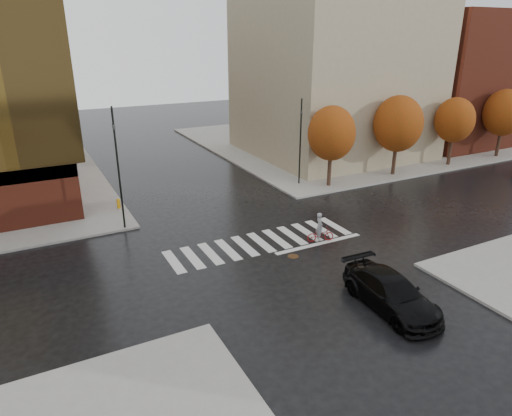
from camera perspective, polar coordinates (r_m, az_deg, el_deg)
The scene contains 15 objects.
ground at distance 27.38m, azimuth 1.13°, elevation -4.70°, with size 120.00×120.00×0.00m, color black.
sidewalk_ne at distance 55.11m, azimuth 10.01°, elevation 8.29°, with size 30.00×30.00×0.15m, color gray.
crosswalk at distance 27.77m, azimuth 0.63°, elevation -4.30°, with size 12.00×3.00×0.01m, color silver.
building_ne_tan at distance 48.31m, azimuth 9.72°, elevation 17.46°, with size 16.00×16.00×18.00m, color gray.
building_ne_brick at distance 58.75m, azimuth 23.26°, elevation 14.74°, with size 14.00×14.00×14.00m, color maroon.
tree_ne_a at distance 37.10m, azimuth 9.42°, elevation 9.17°, with size 3.80×3.80×6.50m.
tree_ne_b at distance 41.58m, azimuth 17.34°, elevation 10.00°, with size 4.20×4.20×6.89m.
tree_ne_c at distance 46.75m, azimuth 23.59°, elevation 10.03°, with size 3.60×3.60×6.31m.
tree_ne_d at distance 52.29m, azimuth 28.62°, elevation 10.41°, with size 4.00×4.00×6.70m.
sedan at distance 22.07m, azimuth 16.50°, elevation -10.10°, with size 2.21×5.44×1.58m, color black.
cyclist at distance 27.94m, azimuth 8.01°, elevation -2.94°, with size 1.74×1.03×1.87m.
traffic_light_nw at distance 29.29m, azimuth -16.94°, elevation 5.72°, with size 0.22×0.19×7.74m.
traffic_light_ne at distance 37.40m, azimuth 5.58°, elevation 8.85°, with size 0.14×0.17×6.96m.
fire_hydrant at distance 34.03m, azimuth -16.82°, elevation 0.62°, with size 0.26×0.26×0.73m.
manhole at distance 26.17m, azimuth 4.66°, elevation -6.04°, with size 0.64×0.64×0.01m, color #51351D.
Camera 1 is at (-11.86, -21.65, 11.85)m, focal length 32.00 mm.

